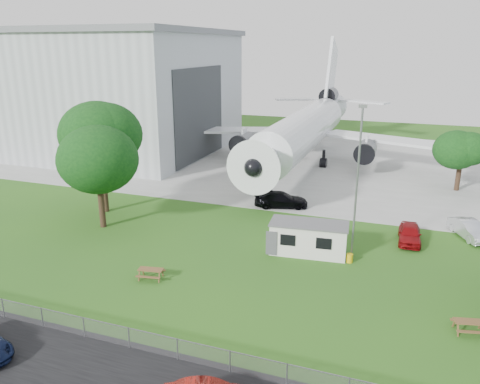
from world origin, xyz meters
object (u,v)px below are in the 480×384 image
(picnic_west, at_px, (151,278))
(picnic_east, at_px, (468,332))
(hangar, at_px, (89,89))
(airliner, at_px, (306,127))
(site_cabin, at_px, (309,238))

(picnic_west, xyz_separation_m, picnic_east, (20.99, 0.48, 0.00))
(hangar, distance_m, picnic_east, 66.31)
(hangar, height_order, picnic_east, hangar)
(hangar, height_order, picnic_west, hangar)
(hangar, bearing_deg, picnic_west, -49.04)
(airliner, relative_size, site_cabin, 6.95)
(hangar, xyz_separation_m, airliner, (35.97, -0.14, -4.14))
(hangar, relative_size, site_cabin, 6.26)
(site_cabin, bearing_deg, hangar, 145.16)
(site_cabin, bearing_deg, picnic_east, -34.54)
(airliner, bearing_deg, picnic_east, -64.31)
(airliner, xyz_separation_m, picnic_west, (-3.04, -37.78, -5.27))
(hangar, distance_m, airliner, 36.21)
(hangar, height_order, airliner, hangar)
(picnic_east, bearing_deg, hangar, 132.11)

